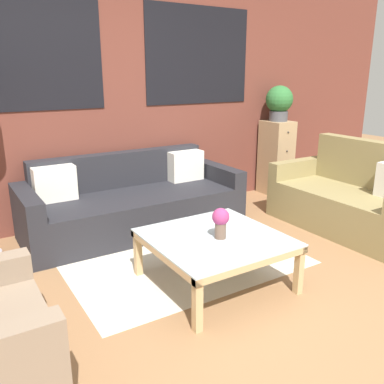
{
  "coord_description": "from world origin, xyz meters",
  "views": [
    {
      "loc": [
        -1.78,
        -1.85,
        1.62
      ],
      "look_at": [
        0.12,
        1.21,
        0.55
      ],
      "focal_mm": 38.0,
      "sensor_mm": 36.0,
      "label": 1
    }
  ],
  "objects_px": {
    "drawer_cabinet": "(276,158)",
    "flower_vase": "(221,221)",
    "potted_plant": "(279,102)",
    "settee_vintage": "(351,200)",
    "coffee_table": "(215,243)",
    "couch_dark": "(133,204)"
  },
  "relations": [
    {
      "from": "drawer_cabinet",
      "to": "flower_vase",
      "type": "xyz_separation_m",
      "value": [
        -2.14,
        -1.69,
        0.04
      ]
    },
    {
      "from": "drawer_cabinet",
      "to": "potted_plant",
      "type": "distance_m",
      "value": 0.75
    },
    {
      "from": "settee_vintage",
      "to": "coffee_table",
      "type": "bearing_deg",
      "value": -173.36
    },
    {
      "from": "potted_plant",
      "to": "drawer_cabinet",
      "type": "bearing_deg",
      "value": -90.0
    },
    {
      "from": "settee_vintage",
      "to": "flower_vase",
      "type": "distance_m",
      "value": 1.93
    },
    {
      "from": "drawer_cabinet",
      "to": "settee_vintage",
      "type": "bearing_deg",
      "value": -99.55
    },
    {
      "from": "drawer_cabinet",
      "to": "couch_dark",
      "type": "bearing_deg",
      "value": -174.52
    },
    {
      "from": "couch_dark",
      "to": "settee_vintage",
      "type": "xyz_separation_m",
      "value": [
        1.98,
        -1.21,
        0.03
      ]
    },
    {
      "from": "couch_dark",
      "to": "coffee_table",
      "type": "relative_size",
      "value": 2.32
    },
    {
      "from": "flower_vase",
      "to": "coffee_table",
      "type": "bearing_deg",
      "value": 108.01
    },
    {
      "from": "potted_plant",
      "to": "flower_vase",
      "type": "distance_m",
      "value": 2.81
    },
    {
      "from": "flower_vase",
      "to": "drawer_cabinet",
      "type": "bearing_deg",
      "value": 38.26
    },
    {
      "from": "coffee_table",
      "to": "drawer_cabinet",
      "type": "distance_m",
      "value": 2.71
    },
    {
      "from": "coffee_table",
      "to": "potted_plant",
      "type": "xyz_separation_m",
      "value": [
        2.15,
        1.64,
        0.89
      ]
    },
    {
      "from": "potted_plant",
      "to": "flower_vase",
      "type": "relative_size",
      "value": 1.93
    },
    {
      "from": "settee_vintage",
      "to": "coffee_table",
      "type": "relative_size",
      "value": 1.62
    },
    {
      "from": "coffee_table",
      "to": "drawer_cabinet",
      "type": "height_order",
      "value": "drawer_cabinet"
    },
    {
      "from": "settee_vintage",
      "to": "coffee_table",
      "type": "height_order",
      "value": "settee_vintage"
    },
    {
      "from": "settee_vintage",
      "to": "flower_vase",
      "type": "bearing_deg",
      "value": -171.98
    },
    {
      "from": "couch_dark",
      "to": "coffee_table",
      "type": "height_order",
      "value": "couch_dark"
    },
    {
      "from": "coffee_table",
      "to": "flower_vase",
      "type": "distance_m",
      "value": 0.2
    },
    {
      "from": "coffee_table",
      "to": "couch_dark",
      "type": "bearing_deg",
      "value": 92.44
    }
  ]
}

